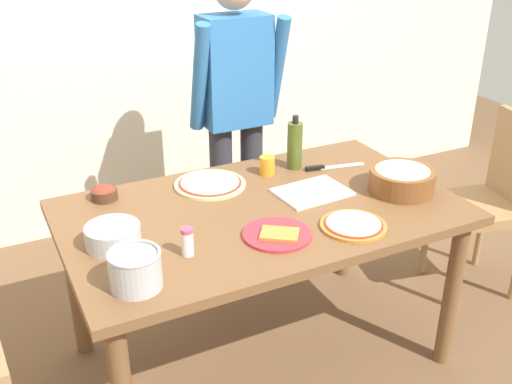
{
  "coord_description": "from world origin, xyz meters",
  "views": [
    {
      "loc": [
        -0.99,
        -1.93,
        1.88
      ],
      "look_at": [
        0.0,
        0.05,
        0.81
      ],
      "focal_mm": 42.09,
      "sensor_mm": 36.0,
      "label": 1
    }
  ],
  "objects": [
    {
      "name": "ground",
      "position": [
        0.0,
        0.0,
        0.0
      ],
      "size": [
        8.0,
        8.0,
        0.0
      ],
      "primitive_type": "plane",
      "color": "brown"
    },
    {
      "name": "wall_back",
      "position": [
        0.0,
        1.6,
        1.3
      ],
      "size": [
        5.6,
        0.1,
        2.6
      ],
      "primitive_type": "cube",
      "color": "silver",
      "rests_on": "ground"
    },
    {
      "name": "dining_table",
      "position": [
        0.0,
        0.0,
        0.67
      ],
      "size": [
        1.6,
        0.96,
        0.76
      ],
      "color": "brown",
      "rests_on": "ground"
    },
    {
      "name": "person_cook",
      "position": [
        0.24,
        0.76,
        0.94
      ],
      "size": [
        0.49,
        0.25,
        1.62
      ],
      "color": "#2D2D38",
      "rests_on": "ground"
    },
    {
      "name": "chair_wooden_right",
      "position": [
        1.32,
        -0.02,
        0.54
      ],
      "size": [
        0.48,
        0.48,
        0.95
      ],
      "color": "#A37A4C",
      "rests_on": "ground"
    },
    {
      "name": "pizza_raw_on_board",
      "position": [
        -0.11,
        0.29,
        0.77
      ],
      "size": [
        0.31,
        0.31,
        0.02
      ],
      "color": "beige",
      "rests_on": "dining_table"
    },
    {
      "name": "pizza_cooked_on_tray",
      "position": [
        0.24,
        -0.3,
        0.77
      ],
      "size": [
        0.26,
        0.26,
        0.02
      ],
      "color": "#C67A33",
      "rests_on": "dining_table"
    },
    {
      "name": "plate_with_slice",
      "position": [
        -0.05,
        -0.23,
        0.77
      ],
      "size": [
        0.26,
        0.26,
        0.02
      ],
      "color": "red",
      "rests_on": "dining_table"
    },
    {
      "name": "popcorn_bowl",
      "position": [
        0.61,
        -0.13,
        0.82
      ],
      "size": [
        0.28,
        0.28,
        0.11
      ],
      "color": "brown",
      "rests_on": "dining_table"
    },
    {
      "name": "mixing_bowl_steel",
      "position": [
        -0.62,
        -0.03,
        0.8
      ],
      "size": [
        0.2,
        0.2,
        0.08
      ],
      "color": "#B7B7BC",
      "rests_on": "dining_table"
    },
    {
      "name": "small_sauce_bowl",
      "position": [
        -0.55,
        0.37,
        0.79
      ],
      "size": [
        0.11,
        0.11,
        0.06
      ],
      "color": "#4C2D1E",
      "rests_on": "dining_table"
    },
    {
      "name": "olive_oil_bottle",
      "position": [
        0.33,
        0.3,
        0.87
      ],
      "size": [
        0.07,
        0.07,
        0.26
      ],
      "color": "#47561E",
      "rests_on": "dining_table"
    },
    {
      "name": "steel_pot",
      "position": [
        -0.62,
        -0.32,
        0.83
      ],
      "size": [
        0.17,
        0.17,
        0.13
      ],
      "color": "#B7B7BC",
      "rests_on": "dining_table"
    },
    {
      "name": "cup_orange",
      "position": [
        0.18,
        0.29,
        0.8
      ],
      "size": [
        0.07,
        0.07,
        0.08
      ],
      "primitive_type": "cylinder",
      "color": "orange",
      "rests_on": "dining_table"
    },
    {
      "name": "salt_shaker",
      "position": [
        -0.4,
        -0.21,
        0.81
      ],
      "size": [
        0.04,
        0.04,
        0.11
      ],
      "color": "white",
      "rests_on": "dining_table"
    },
    {
      "name": "cutting_board_white",
      "position": [
        0.26,
        0.02,
        0.77
      ],
      "size": [
        0.31,
        0.24,
        0.01
      ],
      "primitive_type": "cube",
      "rotation": [
        0.0,
        0.0,
        0.07
      ],
      "color": "white",
      "rests_on": "dining_table"
    },
    {
      "name": "chef_knife",
      "position": [
        0.46,
        0.22,
        0.77
      ],
      "size": [
        0.29,
        0.08,
        0.02
      ],
      "color": "silver",
      "rests_on": "dining_table"
    }
  ]
}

